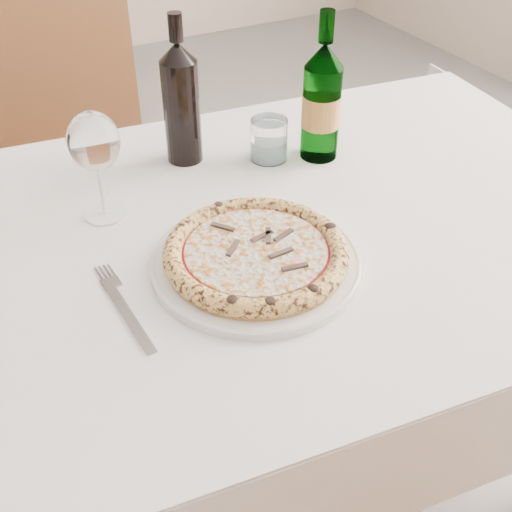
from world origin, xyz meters
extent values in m
cube|color=brown|center=(0.13, 0.05, 0.73)|extent=(1.50, 0.95, 0.04)
cube|color=white|center=(0.13, 0.05, 0.75)|extent=(1.57, 1.02, 0.01)
cube|color=white|center=(0.13, 0.49, 0.64)|extent=(1.49, 0.01, 0.22)
cube|color=white|center=(0.13, -0.39, 0.64)|extent=(1.49, 0.01, 0.22)
cylinder|color=brown|center=(0.78, 0.40, 0.35)|extent=(0.06, 0.06, 0.71)
cube|color=brown|center=(0.04, 0.73, 0.45)|extent=(0.43, 0.43, 0.04)
cube|color=brown|center=(0.05, 0.91, 0.70)|extent=(0.41, 0.07, 0.46)
cylinder|color=brown|center=(0.23, 0.89, 0.21)|extent=(0.04, 0.04, 0.43)
cylinder|color=brown|center=(0.20, 0.55, 0.21)|extent=(0.04, 0.04, 0.43)
cylinder|color=brown|center=(-0.12, 0.92, 0.21)|extent=(0.04, 0.04, 0.43)
cylinder|color=brown|center=(-0.14, 0.57, 0.21)|extent=(0.04, 0.04, 0.43)
cylinder|color=white|center=(0.13, -0.05, 0.76)|extent=(0.32, 0.32, 0.01)
torus|color=white|center=(0.13, -0.05, 0.77)|extent=(0.32, 0.32, 0.01)
cylinder|color=tan|center=(0.13, -0.05, 0.78)|extent=(0.27, 0.27, 0.01)
torus|color=#E9BB5E|center=(0.13, -0.05, 0.78)|extent=(0.28, 0.28, 0.03)
cylinder|color=#AE2129|center=(0.13, -0.05, 0.78)|extent=(0.23, 0.23, 0.00)
cylinder|color=silver|center=(0.13, -0.05, 0.79)|extent=(0.22, 0.22, 0.00)
cube|color=brown|center=(0.16, -0.05, 0.79)|extent=(0.04, 0.01, 0.00)
cube|color=brown|center=(0.16, -0.01, 0.79)|extent=(0.03, 0.04, 0.00)
cube|color=brown|center=(0.12, 0.01, 0.79)|extent=(0.02, 0.04, 0.00)
cube|color=brown|center=(0.10, -0.03, 0.79)|extent=(0.04, 0.02, 0.00)
cube|color=brown|center=(0.09, -0.07, 0.79)|extent=(0.04, 0.02, 0.00)
cube|color=brown|center=(0.12, -0.11, 0.79)|extent=(0.02, 0.04, 0.00)
cube|color=brown|center=(0.15, -0.08, 0.79)|extent=(0.03, 0.04, 0.00)
cube|color=gray|center=(-0.08, -0.07, 0.76)|extent=(0.02, 0.16, 0.00)
cube|color=gray|center=(-0.08, 0.02, 0.76)|extent=(0.03, 0.03, 0.00)
cylinder|color=gray|center=(-0.09, 0.05, 0.76)|extent=(0.00, 0.04, 0.00)
cylinder|color=gray|center=(-0.08, 0.05, 0.76)|extent=(0.00, 0.04, 0.00)
cylinder|color=gray|center=(-0.08, 0.05, 0.76)|extent=(0.00, 0.04, 0.00)
cylinder|color=gray|center=(-0.07, 0.05, 0.76)|extent=(0.00, 0.04, 0.00)
cylinder|color=white|center=(-0.03, 0.19, 0.76)|extent=(0.07, 0.07, 0.00)
cylinder|color=white|center=(-0.03, 0.19, 0.81)|extent=(0.01, 0.01, 0.10)
ellipsoid|color=white|center=(-0.03, 0.19, 0.90)|extent=(0.08, 0.08, 0.10)
cylinder|color=white|center=(0.31, 0.24, 0.80)|extent=(0.07, 0.07, 0.08)
cylinder|color=#C8F2FF|center=(0.31, 0.24, 0.78)|extent=(0.06, 0.06, 0.04)
cylinder|color=#257029|center=(0.40, 0.20, 0.85)|extent=(0.07, 0.07, 0.18)
cone|color=#257029|center=(0.40, 0.20, 0.96)|extent=(0.07, 0.07, 0.04)
cylinder|color=#257029|center=(0.40, 0.20, 1.01)|extent=(0.03, 0.03, 0.06)
cylinder|color=tan|center=(0.40, 0.20, 0.85)|extent=(0.07, 0.07, 0.06)
cylinder|color=black|center=(0.16, 0.31, 0.85)|extent=(0.07, 0.07, 0.19)
cone|color=black|center=(0.16, 0.31, 0.97)|extent=(0.07, 0.07, 0.03)
cylinder|color=black|center=(0.16, 0.31, 1.01)|extent=(0.03, 0.03, 0.05)
camera|label=1|loc=(-0.22, -0.73, 1.37)|focal=45.00mm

